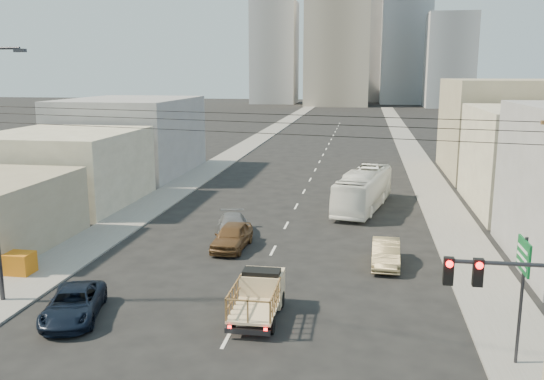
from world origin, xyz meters
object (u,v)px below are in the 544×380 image
(navy_pickup, at_px, (73,304))
(traffic_signal, at_px, (518,316))
(sedan_brown, at_px, (232,236))
(sedan_grey, at_px, (233,226))
(crate_stack, at_px, (16,263))
(sedan_tan, at_px, (386,253))
(green_sign, at_px, (523,271))
(flatbed_pickup, at_px, (258,293))
(city_bus, at_px, (363,190))

(navy_pickup, bearing_deg, traffic_signal, -35.40)
(sedan_brown, xyz_separation_m, traffic_signal, (12.35, -17.51, 3.29))
(sedan_grey, height_order, crate_stack, sedan_grey)
(sedan_tan, relative_size, crate_stack, 2.44)
(traffic_signal, relative_size, green_sign, 1.20)
(flatbed_pickup, relative_size, traffic_signal, 0.73)
(navy_pickup, xyz_separation_m, sedan_grey, (4.04, 13.95, 0.02))
(sedan_tan, height_order, crate_stack, sedan_tan)
(navy_pickup, bearing_deg, sedan_tan, 19.18)
(green_sign, bearing_deg, crate_stack, 166.09)
(flatbed_pickup, bearing_deg, sedan_tan, 53.69)
(sedan_brown, bearing_deg, flatbed_pickup, -67.84)
(sedan_brown, bearing_deg, navy_pickup, -109.88)
(city_bus, height_order, crate_stack, city_bus)
(sedan_grey, xyz_separation_m, green_sign, (14.33, -15.24, 3.05))
(city_bus, xyz_separation_m, sedan_brown, (-7.96, -12.11, -0.75))
(crate_stack, bearing_deg, green_sign, -13.91)
(flatbed_pickup, relative_size, sedan_brown, 0.95)
(sedan_tan, height_order, green_sign, green_sign)
(flatbed_pickup, relative_size, crate_stack, 2.45)
(flatbed_pickup, relative_size, sedan_tan, 1.00)
(flatbed_pickup, distance_m, sedan_grey, 13.08)
(navy_pickup, height_order, crate_stack, navy_pickup)
(flatbed_pickup, distance_m, sedan_tan, 9.91)
(crate_stack, bearing_deg, flatbed_pickup, -12.91)
(sedan_tan, xyz_separation_m, crate_stack, (-19.74, -4.80, -0.03))
(city_bus, height_order, sedan_tan, city_bus)
(sedan_tan, height_order, sedan_grey, sedan_tan)
(navy_pickup, bearing_deg, green_sign, -19.07)
(navy_pickup, distance_m, sedan_tan, 16.87)
(traffic_signal, bearing_deg, flatbed_pickup, 138.70)
(navy_pickup, bearing_deg, crate_stack, 125.92)
(flatbed_pickup, distance_m, sedan_brown, 10.30)
(sedan_brown, bearing_deg, sedan_grey, 104.65)
(traffic_signal, bearing_deg, sedan_brown, 125.19)
(sedan_grey, bearing_deg, city_bus, 33.97)
(sedan_brown, bearing_deg, sedan_tan, -7.92)
(traffic_signal, bearing_deg, crate_stack, 154.23)
(navy_pickup, xyz_separation_m, sedan_brown, (4.63, 11.22, 0.12))
(sedan_grey, distance_m, green_sign, 21.14)
(navy_pickup, height_order, sedan_brown, sedan_brown)
(green_sign, bearing_deg, sedan_tan, 112.29)
(sedan_tan, distance_m, crate_stack, 20.32)
(sedan_tan, bearing_deg, sedan_brown, 170.95)
(sedan_grey, bearing_deg, crate_stack, -150.40)
(flatbed_pickup, xyz_separation_m, traffic_signal, (8.89, -7.81, 2.98))
(sedan_brown, xyz_separation_m, crate_stack, (-10.42, -6.52, -0.10))
(city_bus, relative_size, traffic_signal, 1.85)
(navy_pickup, distance_m, city_bus, 26.52)
(flatbed_pickup, bearing_deg, sedan_brown, 109.62)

